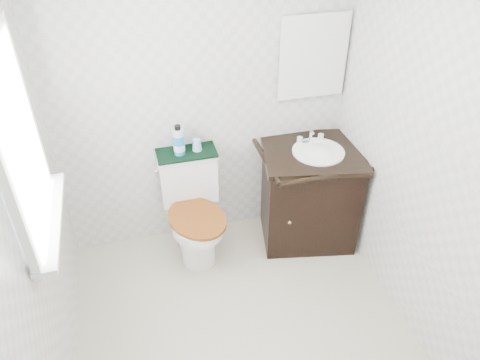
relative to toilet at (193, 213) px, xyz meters
name	(u,v)px	position (x,y,z in m)	size (l,w,h in m)	color
floor	(247,340)	(0.17, -0.97, -0.36)	(2.40, 2.40, 0.00)	beige
wall_back	(203,100)	(0.17, 0.23, 0.84)	(2.40, 2.40, 0.00)	silver
wall_left	(25,236)	(-0.93, -0.97, 0.84)	(2.40, 2.40, 0.00)	silver
wall_right	(435,167)	(1.27, -0.97, 0.84)	(2.40, 2.40, 0.00)	silver
window	(17,144)	(-0.90, -0.72, 1.19)	(0.02, 0.70, 0.90)	white
mirror	(313,57)	(0.98, 0.21, 1.09)	(0.50, 0.02, 0.60)	silver
toilet	(193,213)	(0.00, 0.00, 0.00)	(0.51, 0.69, 0.83)	white
vanity	(309,192)	(0.93, -0.06, 0.07)	(0.86, 0.77, 0.92)	black
trash_bin	(206,220)	(0.12, 0.13, -0.21)	(0.25, 0.22, 0.31)	silver
towel	(186,153)	(0.00, 0.12, 0.48)	(0.44, 0.22, 0.02)	black
mouthwash_bottle	(179,141)	(-0.05, 0.11, 0.59)	(0.08, 0.08, 0.23)	#1672C0
cup	(197,145)	(0.08, 0.13, 0.53)	(0.07, 0.07, 0.09)	#87C1DD
soap_bar	(305,142)	(0.92, 0.06, 0.47)	(0.07, 0.05, 0.02)	#177161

